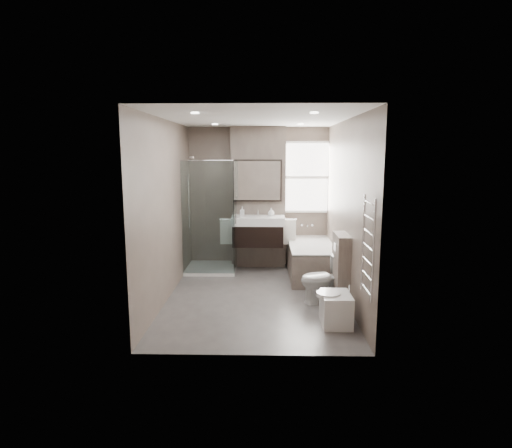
{
  "coord_description": "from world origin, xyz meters",
  "views": [
    {
      "loc": [
        0.13,
        -6.15,
        2.13
      ],
      "look_at": [
        -0.01,
        0.15,
        1.08
      ],
      "focal_mm": 30.0,
      "sensor_mm": 36.0,
      "label": 1
    }
  ],
  "objects_px": {
    "bathtub": "(311,258)",
    "toilet": "(323,279)",
    "vanity": "(258,231)",
    "bidet": "(335,308)"
  },
  "relations": [
    {
      "from": "bathtub",
      "to": "bidet",
      "type": "distance_m",
      "value": 2.15
    },
    {
      "from": "vanity",
      "to": "toilet",
      "type": "bearing_deg",
      "value": -59.35
    },
    {
      "from": "toilet",
      "to": "bidet",
      "type": "bearing_deg",
      "value": -15.99
    },
    {
      "from": "toilet",
      "to": "vanity",
      "type": "bearing_deg",
      "value": -168.4
    },
    {
      "from": "toilet",
      "to": "bidet",
      "type": "height_order",
      "value": "toilet"
    },
    {
      "from": "bathtub",
      "to": "toilet",
      "type": "relative_size",
      "value": 2.36
    },
    {
      "from": "bathtub",
      "to": "toilet",
      "type": "bearing_deg",
      "value": -88.04
    },
    {
      "from": "vanity",
      "to": "bathtub",
      "type": "bearing_deg",
      "value": -19.37
    },
    {
      "from": "bathtub",
      "to": "toilet",
      "type": "distance_m",
      "value": 1.31
    },
    {
      "from": "bathtub",
      "to": "toilet",
      "type": "height_order",
      "value": "toilet"
    }
  ]
}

